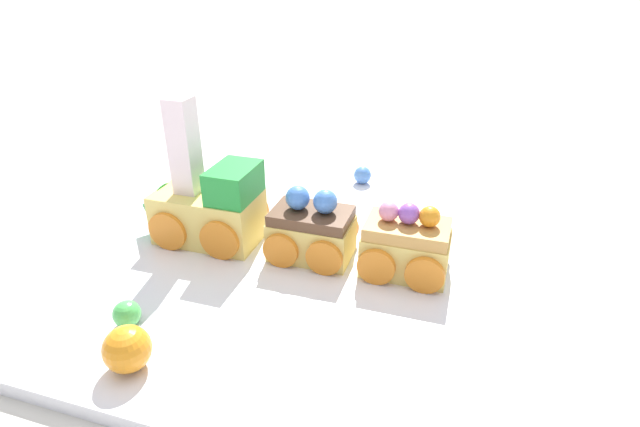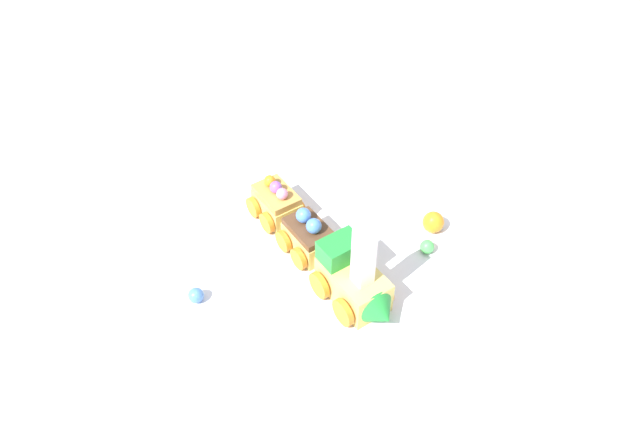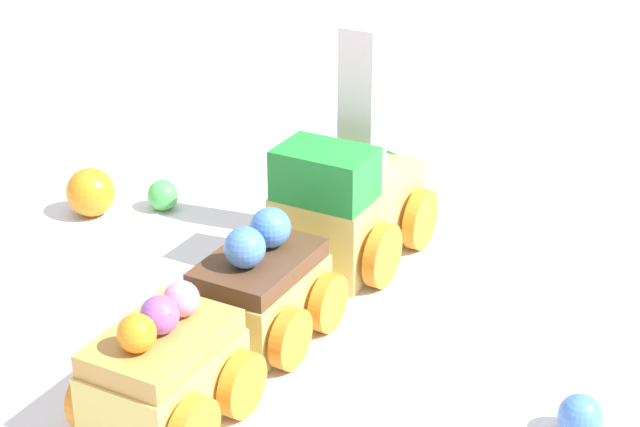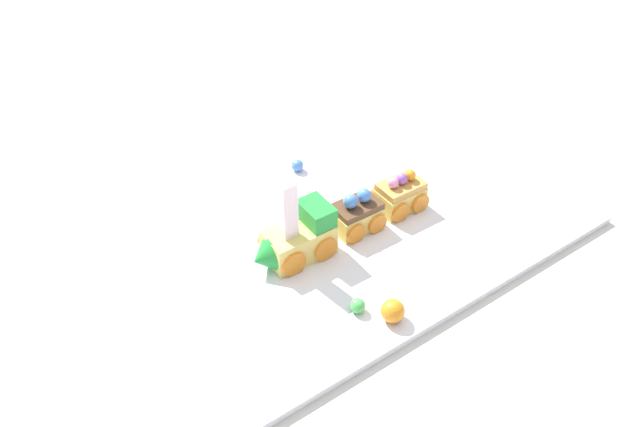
# 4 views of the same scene
# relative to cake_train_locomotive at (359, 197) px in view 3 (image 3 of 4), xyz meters

# --- Properties ---
(ground_plane) EXTENTS (10.00, 10.00, 0.00)m
(ground_plane) POSITION_rel_cake_train_locomotive_xyz_m (-0.08, 0.00, -0.05)
(ground_plane) COLOR beige
(display_board) EXTENTS (0.72, 0.41, 0.01)m
(display_board) POSITION_rel_cake_train_locomotive_xyz_m (-0.08, 0.00, -0.04)
(display_board) COLOR white
(display_board) RESTS_ON ground_plane
(cake_train_locomotive) EXTENTS (0.12, 0.07, 0.13)m
(cake_train_locomotive) POSITION_rel_cake_train_locomotive_xyz_m (0.00, 0.00, 0.00)
(cake_train_locomotive) COLOR #EACC66
(cake_train_locomotive) RESTS_ON display_board
(cake_car_chocolate) EXTENTS (0.07, 0.06, 0.07)m
(cake_car_chocolate) POSITION_rel_cake_train_locomotive_xyz_m (-0.11, 0.00, -0.01)
(cake_car_chocolate) COLOR #EACC66
(cake_car_chocolate) RESTS_ON display_board
(cake_car_caramel) EXTENTS (0.07, 0.06, 0.06)m
(cake_car_caramel) POSITION_rel_cake_train_locomotive_xyz_m (-0.19, 0.00, -0.01)
(cake_car_caramel) COLOR #EACC66
(cake_car_caramel) RESTS_ON display_board
(gumball_blue) EXTENTS (0.02, 0.02, 0.02)m
(gumball_blue) POSITION_rel_cake_train_locomotive_xyz_m (-0.11, -0.17, -0.02)
(gumball_blue) COLOR #4C84E0
(gumball_blue) RESTS_ON display_board
(gumball_orange) EXTENTS (0.03, 0.03, 0.03)m
(gumball_orange) POSITION_rel_cake_train_locomotive_xyz_m (-0.04, 0.17, -0.02)
(gumball_orange) COLOR orange
(gumball_orange) RESTS_ON display_board
(gumball_green) EXTENTS (0.02, 0.02, 0.02)m
(gumball_green) POSITION_rel_cake_train_locomotive_xyz_m (-0.01, 0.13, -0.02)
(gumball_green) COLOR #4CBC56
(gumball_green) RESTS_ON display_board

